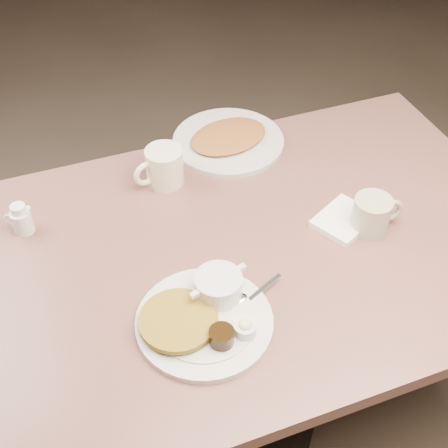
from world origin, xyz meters
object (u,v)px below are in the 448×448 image
object	(u,v)px
diner_table	(227,297)
coffee_mug_near	(373,214)
coffee_mug_far	(163,167)
creamer_right	(21,219)
main_plate	(204,314)
hash_plate	(228,140)

from	to	relation	value
diner_table	coffee_mug_near	distance (m)	0.42
coffee_mug_far	creamer_right	distance (m)	0.37
coffee_mug_near	main_plate	bearing A→B (deg)	-165.64
creamer_right	diner_table	bearing A→B (deg)	-28.64
diner_table	main_plate	xyz separation A→B (m)	(-0.12, -0.17, 0.19)
coffee_mug_far	hash_plate	distance (m)	0.24
diner_table	coffee_mug_near	size ratio (longest dim) A/B	11.38
main_plate	creamer_right	bearing A→B (deg)	128.03
main_plate	hash_plate	distance (m)	0.62
main_plate	coffee_mug_far	xyz separation A→B (m)	(0.05, 0.46, 0.03)
diner_table	coffee_mug_far	world-z (taller)	coffee_mug_far
hash_plate	coffee_mug_near	bearing A→B (deg)	-65.58
coffee_mug_near	creamer_right	bearing A→B (deg)	159.95
coffee_mug_near	hash_plate	distance (m)	0.48
coffee_mug_near	diner_table	bearing A→B (deg)	171.95
diner_table	coffee_mug_far	distance (m)	0.37
coffee_mug_near	hash_plate	xyz separation A→B (m)	(-0.20, 0.44, -0.03)
diner_table	coffee_mug_far	bearing A→B (deg)	102.49
coffee_mug_far	creamer_right	xyz separation A→B (m)	(-0.37, -0.06, -0.01)
creamer_right	coffee_mug_near	bearing A→B (deg)	-20.05
diner_table	hash_plate	xyz separation A→B (m)	(0.15, 0.39, 0.18)
coffee_mug_near	hash_plate	world-z (taller)	coffee_mug_near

